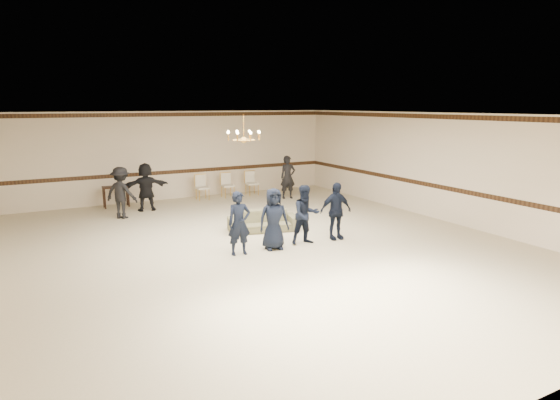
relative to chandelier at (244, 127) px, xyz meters
The scene contains 16 objects.
room 1.62m from the chandelier, 90.00° to the right, with size 12.01×14.01×3.21m.
chair_rail 6.27m from the chandelier, 90.00° to the left, with size 12.00×0.02×0.14m, color #3B2311.
crown_molding 5.99m from the chandelier, 90.00° to the left, with size 12.00×0.02×0.14m, color #3B2311.
chandelier is the anchor object (origin of this frame).
boy_a 2.57m from the chandelier, 119.42° to the right, with size 0.54×0.36×1.49m, color black.
boy_b 2.48m from the chandelier, 81.43° to the right, with size 0.73×0.47×1.49m, color black.
boy_c 2.70m from the chandelier, 49.14° to the right, with size 0.72×0.56×1.49m, color black.
boy_d 3.18m from the chandelier, 32.34° to the right, with size 0.87×0.36×1.49m, color black.
settee 2.72m from the chandelier, 26.93° to the left, with size 1.91×0.75×0.56m, color #6C6A48.
adult_left 4.92m from the chandelier, 123.23° to the left, with size 1.02×0.59×1.59m, color black.
adult_mid 5.14m from the chandelier, 109.22° to the left, with size 1.47×0.47×1.59m, color black.
adult_right 5.76m from the chandelier, 48.61° to the left, with size 0.58×0.38×1.59m, color black.
banquet_chair_left 5.84m from the chandelier, 82.81° to the left, with size 0.44×0.44×0.91m, color beige, non-canonical shape.
banquet_chair_mid 6.04m from the chandelier, 72.47° to the left, with size 0.44×0.44×0.91m, color beige, non-canonical shape.
banquet_chair_right 6.38m from the chandelier, 63.18° to the left, with size 0.44×0.44×0.91m, color beige, non-canonical shape.
console_table 6.46m from the chandelier, 113.10° to the left, with size 0.86×0.36×0.72m, color black.
Camera 1 is at (-4.86, -9.92, 3.43)m, focal length 30.08 mm.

